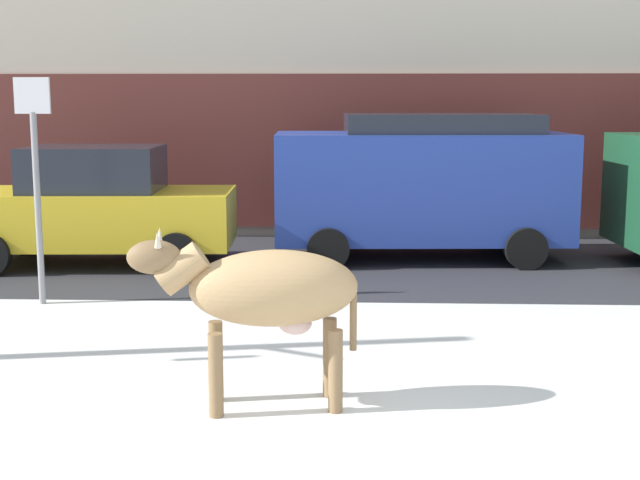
# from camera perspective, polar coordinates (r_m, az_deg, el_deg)

# --- Properties ---
(road_strip) EXTENTS (60.00, 5.60, 0.01)m
(road_strip) POSITION_cam_1_polar(r_m,az_deg,el_deg) (13.95, 2.01, -1.41)
(road_strip) COLOR #333338
(road_strip) RESTS_ON ground
(cow_tan) EXTENTS (1.93, 0.80, 1.54)m
(cow_tan) POSITION_cam_1_polar(r_m,az_deg,el_deg) (7.29, -3.56, -3.35)
(cow_tan) COLOR tan
(cow_tan) RESTS_ON ground
(car_yellow_sedan) EXTENTS (4.29, 2.15, 1.84)m
(car_yellow_sedan) POSITION_cam_1_polar(r_m,az_deg,el_deg) (14.01, -14.34, 2.09)
(car_yellow_sedan) COLOR gold
(car_yellow_sedan) RESTS_ON ground
(car_blue_van) EXTENTS (4.69, 2.31, 2.32)m
(car_blue_van) POSITION_cam_1_polar(r_m,az_deg,el_deg) (14.17, 6.64, 3.76)
(car_blue_van) COLOR #233D9E
(car_blue_van) RESTS_ON ground
(street_sign) EXTENTS (0.44, 0.08, 2.82)m
(street_sign) POSITION_cam_1_polar(r_m,az_deg,el_deg) (11.45, -17.93, 4.23)
(street_sign) COLOR gray
(street_sign) RESTS_ON ground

